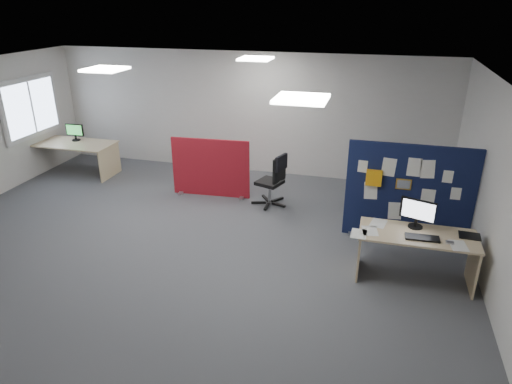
% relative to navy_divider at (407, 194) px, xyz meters
% --- Properties ---
extents(floor, '(9.00, 9.00, 0.00)m').
position_rel_navy_divider_xyz_m(floor, '(-3.46, -0.95, -0.83)').
color(floor, '#53555A').
rests_on(floor, ground).
extents(ceiling, '(9.00, 7.00, 0.02)m').
position_rel_navy_divider_xyz_m(ceiling, '(-3.46, -0.95, 1.87)').
color(ceiling, white).
rests_on(ceiling, wall_back).
extents(wall_back, '(9.00, 0.02, 2.70)m').
position_rel_navy_divider_xyz_m(wall_back, '(-3.46, 2.55, 0.52)').
color(wall_back, silver).
rests_on(wall_back, floor).
extents(wall_front, '(9.00, 0.02, 2.70)m').
position_rel_navy_divider_xyz_m(wall_front, '(-3.46, -4.45, 0.52)').
color(wall_front, silver).
rests_on(wall_front, floor).
extents(wall_right, '(0.02, 7.00, 2.70)m').
position_rel_navy_divider_xyz_m(wall_right, '(1.04, -0.95, 0.52)').
color(wall_right, silver).
rests_on(wall_right, floor).
extents(window, '(0.06, 1.70, 1.30)m').
position_rel_navy_divider_xyz_m(window, '(-7.90, 1.05, 0.72)').
color(window, white).
rests_on(window, wall_left).
extents(ceiling_lights, '(4.10, 4.10, 0.04)m').
position_rel_navy_divider_xyz_m(ceiling_lights, '(-3.13, -0.29, 1.84)').
color(ceiling_lights, white).
rests_on(ceiling_lights, ceiling).
extents(navy_divider, '(2.01, 0.30, 1.66)m').
position_rel_navy_divider_xyz_m(navy_divider, '(0.00, 0.00, 0.00)').
color(navy_divider, '#101C3B').
rests_on(navy_divider, floor).
extents(main_desk, '(1.59, 0.71, 0.73)m').
position_rel_navy_divider_xyz_m(main_desk, '(0.12, -1.14, -0.28)').
color(main_desk, '#D8C08A').
rests_on(main_desk, floor).
extents(monitor_main, '(0.47, 0.20, 0.43)m').
position_rel_navy_divider_xyz_m(monitor_main, '(0.09, -0.98, 0.14)').
color(monitor_main, black).
rests_on(monitor_main, main_desk).
extents(keyboard, '(0.45, 0.19, 0.02)m').
position_rel_navy_divider_xyz_m(keyboard, '(0.16, -1.31, -0.09)').
color(keyboard, black).
rests_on(keyboard, main_desk).
extents(mouse, '(0.10, 0.07, 0.03)m').
position_rel_navy_divider_xyz_m(mouse, '(0.51, -1.36, -0.09)').
color(mouse, '#9B9BA0').
rests_on(mouse, main_desk).
extents(paper_tray, '(0.29, 0.24, 0.01)m').
position_rel_navy_divider_xyz_m(paper_tray, '(0.79, -1.07, -0.09)').
color(paper_tray, black).
rests_on(paper_tray, main_desk).
extents(red_divider, '(1.59, 0.30, 1.19)m').
position_rel_navy_divider_xyz_m(red_divider, '(-3.73, 0.91, -0.25)').
color(red_divider, maroon).
rests_on(red_divider, floor).
extents(second_desk, '(1.77, 0.88, 0.73)m').
position_rel_navy_divider_xyz_m(second_desk, '(-7.14, 1.35, -0.27)').
color(second_desk, '#D8C08A').
rests_on(second_desk, floor).
extents(monitor_second, '(0.42, 0.19, 0.38)m').
position_rel_navy_divider_xyz_m(monitor_second, '(-7.22, 1.49, 0.11)').
color(monitor_second, black).
rests_on(monitor_second, second_desk).
extents(office_chair, '(0.69, 0.66, 1.04)m').
position_rel_navy_divider_xyz_m(office_chair, '(-2.38, 0.76, -0.24)').
color(office_chair, black).
rests_on(office_chair, floor).
extents(desk_papers, '(1.53, 0.72, 0.00)m').
position_rel_navy_divider_xyz_m(desk_papers, '(-0.26, -1.26, -0.10)').
color(desk_papers, white).
rests_on(desk_papers, main_desk).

